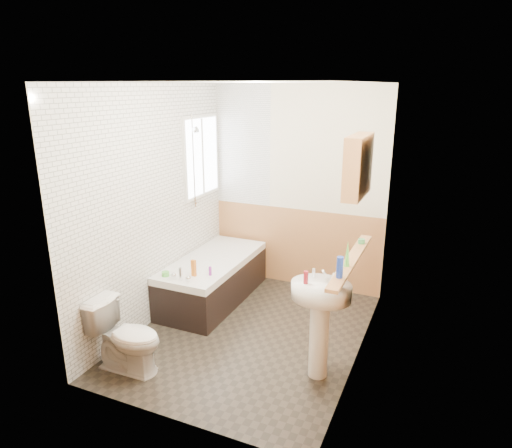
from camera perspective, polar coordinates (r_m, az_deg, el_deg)
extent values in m
plane|color=black|center=(4.88, -0.72, -13.50)|extent=(2.80, 2.80, 0.00)
plane|color=white|center=(4.21, -0.86, 17.29)|extent=(2.80, 2.80, 0.00)
cube|color=#F1E6C7|center=(5.66, 5.13, 4.39)|extent=(2.20, 0.02, 2.50)
cube|color=#F1E6C7|center=(3.22, -11.22, -5.74)|extent=(2.20, 0.02, 2.50)
cube|color=#F1E6C7|center=(4.93, -12.63, 2.15)|extent=(0.02, 2.80, 2.50)
cube|color=#F1E6C7|center=(4.07, 13.60, -1.05)|extent=(0.02, 2.80, 2.50)
cube|color=tan|center=(4.36, 12.62, -10.42)|extent=(0.01, 2.80, 1.00)
cube|color=tan|center=(3.59, -10.30, -16.72)|extent=(2.20, 0.01, 1.00)
cube|color=tan|center=(5.85, 4.87, -2.84)|extent=(2.20, 0.01, 1.00)
cube|color=white|center=(4.92, -12.42, 2.13)|extent=(0.01, 2.80, 2.50)
cube|color=white|center=(5.82, -1.70, 9.80)|extent=(0.75, 0.01, 1.50)
cube|color=white|center=(5.60, -6.79, 8.39)|extent=(0.03, 0.79, 0.99)
cube|color=white|center=(5.60, -6.69, 8.38)|extent=(0.01, 0.70, 0.90)
cube|color=white|center=(5.60, -6.68, 8.38)|extent=(0.01, 0.04, 0.90)
cube|color=black|center=(5.51, -5.34, -7.24)|extent=(0.70, 1.57, 0.45)
cube|color=white|center=(5.41, -5.42, -4.70)|extent=(0.70, 1.57, 0.08)
cube|color=white|center=(5.41, -5.42, -4.80)|extent=(0.56, 1.43, 0.04)
cylinder|color=silver|center=(4.83, -9.40, -6.21)|extent=(0.04, 0.04, 0.14)
sphere|color=silver|center=(4.88, -10.28, -6.35)|extent=(0.06, 0.06, 0.06)
sphere|color=silver|center=(4.79, -8.47, -6.73)|extent=(0.06, 0.06, 0.06)
cylinder|color=silver|center=(5.41, -7.84, 7.76)|extent=(0.02, 0.02, 1.09)
cylinder|color=silver|center=(5.51, -7.63, 2.63)|extent=(0.04, 0.04, 0.02)
cylinder|color=silver|center=(5.36, -8.06, 13.04)|extent=(0.04, 0.04, 0.02)
cylinder|color=silver|center=(5.34, -7.53, 11.58)|extent=(0.06, 0.07, 0.08)
imported|color=white|center=(4.35, -15.87, -13.41)|extent=(0.67, 0.39, 0.65)
cylinder|color=white|center=(4.13, 7.86, -14.07)|extent=(0.17, 0.17, 0.72)
ellipsoid|color=white|center=(3.91, 8.14, -8.31)|extent=(0.52, 0.42, 0.14)
cylinder|color=silver|center=(3.98, 7.21, -6.10)|extent=(0.03, 0.03, 0.08)
cylinder|color=silver|center=(3.94, 10.00, -6.51)|extent=(0.03, 0.03, 0.08)
cylinder|color=silver|center=(3.93, 8.54, -6.01)|extent=(0.02, 0.11, 0.09)
cube|color=tan|center=(3.95, 11.84, -4.45)|extent=(0.10, 1.35, 0.03)
cube|color=tan|center=(3.90, 12.66, 7.09)|extent=(0.14, 0.57, 0.51)
cube|color=silver|center=(3.78, 11.19, 6.87)|extent=(0.01, 0.22, 0.38)
cube|color=silver|center=(4.04, 12.06, 7.47)|extent=(0.01, 0.22, 0.38)
cylinder|color=#19339E|center=(3.52, 10.44, -5.34)|extent=(0.07, 0.07, 0.17)
cone|color=#59C647|center=(3.74, 11.35, -3.63)|extent=(0.06, 0.06, 0.22)
cylinder|color=#388447|center=(4.33, 13.05, -2.11)|extent=(0.08, 0.08, 0.04)
imported|color=silver|center=(3.79, 10.08, -7.43)|extent=(0.11, 0.19, 0.08)
cylinder|color=maroon|center=(3.85, 6.25, -6.66)|extent=(0.05, 0.05, 0.11)
cube|color=orange|center=(4.91, -7.80, -5.48)|extent=(0.05, 0.04, 0.18)
cylinder|color=#59C647|center=(4.98, -11.24, -6.14)|extent=(0.10, 0.10, 0.05)
cylinder|color=purple|center=(4.92, -5.75, -5.87)|extent=(0.03, 0.03, 0.10)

